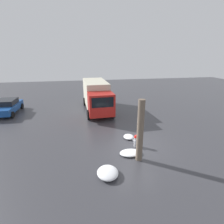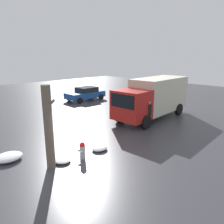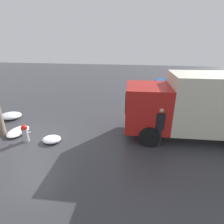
{
  "view_description": "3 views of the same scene",
  "coord_description": "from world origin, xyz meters",
  "px_view_note": "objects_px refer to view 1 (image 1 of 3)",
  "views": [
    {
      "loc": [
        -9.64,
        3.34,
        5.76
      ],
      "look_at": [
        3.18,
        0.99,
        1.37
      ],
      "focal_mm": 28.0,
      "sensor_mm": 36.0,
      "label": 1
    },
    {
      "loc": [
        -5.62,
        -7.52,
        4.64
      ],
      "look_at": [
        3.54,
        1.6,
        1.29
      ],
      "focal_mm": 35.0,
      "sensor_mm": 36.0,
      "label": 2
    },
    {
      "loc": [
        4.98,
        -6.26,
        4.23
      ],
      "look_at": [
        3.8,
        1.16,
        1.22
      ],
      "focal_mm": 28.0,
      "sensor_mm": 36.0,
      "label": 3
    }
  ],
  "objects_px": {
    "delivery_truck": "(97,95)",
    "parked_car": "(7,106)",
    "tree_trunk": "(140,131)",
    "pedestrian": "(111,107)",
    "fire_hydrant": "(136,140)"
  },
  "relations": [
    {
      "from": "delivery_truck",
      "to": "parked_car",
      "type": "height_order",
      "value": "delivery_truck"
    },
    {
      "from": "delivery_truck",
      "to": "parked_car",
      "type": "relative_size",
      "value": 1.72
    },
    {
      "from": "tree_trunk",
      "to": "delivery_truck",
      "type": "height_order",
      "value": "tree_trunk"
    },
    {
      "from": "parked_car",
      "to": "tree_trunk",
      "type": "bearing_deg",
      "value": 136.66
    },
    {
      "from": "parked_car",
      "to": "pedestrian",
      "type": "bearing_deg",
      "value": 165.8
    },
    {
      "from": "fire_hydrant",
      "to": "pedestrian",
      "type": "xyz_separation_m",
      "value": [
        5.93,
        0.57,
        0.56
      ]
    },
    {
      "from": "tree_trunk",
      "to": "delivery_truck",
      "type": "xyz_separation_m",
      "value": [
        9.56,
        1.43,
        -0.15
      ]
    },
    {
      "from": "pedestrian",
      "to": "fire_hydrant",
      "type": "bearing_deg",
      "value": 128.65
    },
    {
      "from": "parked_car",
      "to": "delivery_truck",
      "type": "bearing_deg",
      "value": 177.46
    },
    {
      "from": "fire_hydrant",
      "to": "parked_car",
      "type": "height_order",
      "value": "parked_car"
    },
    {
      "from": "pedestrian",
      "to": "parked_car",
      "type": "relative_size",
      "value": 0.43
    },
    {
      "from": "pedestrian",
      "to": "parked_car",
      "type": "bearing_deg",
      "value": 18.03
    },
    {
      "from": "tree_trunk",
      "to": "fire_hydrant",
      "type": "bearing_deg",
      "value": -11.18
    },
    {
      "from": "delivery_truck",
      "to": "pedestrian",
      "type": "bearing_deg",
      "value": 115.09
    },
    {
      "from": "tree_trunk",
      "to": "parked_car",
      "type": "relative_size",
      "value": 0.85
    }
  ]
}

